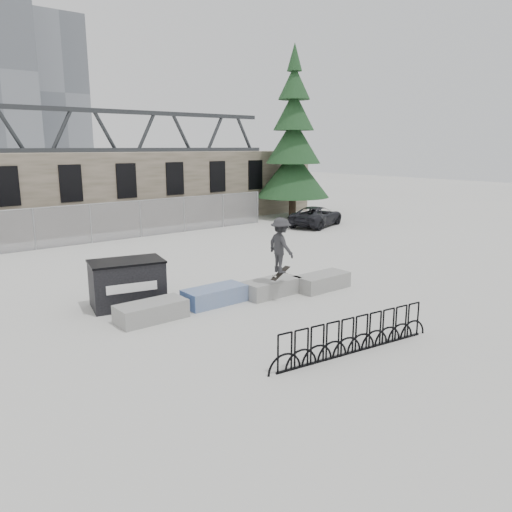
# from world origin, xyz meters

# --- Properties ---
(ground) EXTENTS (120.00, 120.00, 0.00)m
(ground) POSITION_xyz_m (0.00, 0.00, 0.00)
(ground) COLOR beige
(ground) RESTS_ON ground
(stone_wall) EXTENTS (36.00, 2.58, 4.50)m
(stone_wall) POSITION_xyz_m (0.00, 16.24, 2.26)
(stone_wall) COLOR #675D4C
(stone_wall) RESTS_ON ground
(chainlink_fence) EXTENTS (22.06, 0.06, 2.02)m
(chainlink_fence) POSITION_xyz_m (-0.00, 12.50, 1.04)
(chainlink_fence) COLOR gray
(chainlink_fence) RESTS_ON ground
(planter_far_left) EXTENTS (2.00, 0.90, 0.53)m
(planter_far_left) POSITION_xyz_m (-3.11, 0.09, 0.29)
(planter_far_left) COLOR gray
(planter_far_left) RESTS_ON ground
(planter_center_left) EXTENTS (2.00, 0.90, 0.53)m
(planter_center_left) POSITION_xyz_m (-0.85, 0.21, 0.29)
(planter_center_left) COLOR #385CA8
(planter_center_left) RESTS_ON ground
(planter_center_right) EXTENTS (2.00, 0.90, 0.53)m
(planter_center_right) POSITION_xyz_m (1.16, -0.21, 0.29)
(planter_center_right) COLOR gray
(planter_center_right) RESTS_ON ground
(planter_offset) EXTENTS (2.00, 0.90, 0.53)m
(planter_offset) POSITION_xyz_m (3.00, -0.77, 0.29)
(planter_offset) COLOR gray
(planter_offset) RESTS_ON ground
(dumpster) EXTENTS (2.45, 1.80, 1.45)m
(dumpster) POSITION_xyz_m (-3.04, 1.75, 0.73)
(dumpster) COLOR black
(dumpster) RESTS_ON ground
(bike_rack) EXTENTS (4.90, 0.72, 0.90)m
(bike_rack) POSITION_xyz_m (-0.42, -5.06, 0.44)
(bike_rack) COLOR black
(bike_rack) RESTS_ON ground
(spruce_tree) EXTENTS (5.02, 5.02, 11.50)m
(spruce_tree) POSITION_xyz_m (14.59, 13.07, 4.61)
(spruce_tree) COLOR #38281E
(spruce_tree) RESTS_ON ground
(truss_bridge) EXTENTS (70.00, 3.00, 9.80)m
(truss_bridge) POSITION_xyz_m (10.00, 55.00, 4.13)
(truss_bridge) COLOR #2D3033
(truss_bridge) RESTS_ON ground
(suv) EXTENTS (4.85, 3.41, 1.23)m
(suv) POSITION_xyz_m (12.95, 9.16, 0.61)
(suv) COLOR black
(suv) RESTS_ON ground
(skateboarder) EXTENTS (0.78, 1.21, 1.97)m
(skateboarder) POSITION_xyz_m (1.06, -0.75, 1.79)
(skateboarder) COLOR #29292C
(skateboarder) RESTS_ON ground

